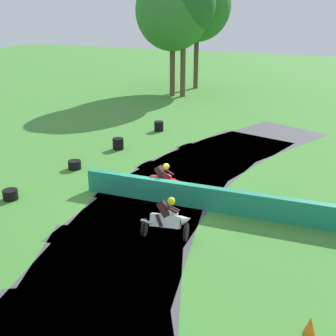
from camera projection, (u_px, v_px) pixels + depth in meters
ground_plane at (153, 200)px, 16.64m from camera, size 120.00×120.00×0.00m
track_asphalt at (179, 204)px, 16.29m from camera, size 9.62×28.41×0.01m
safety_barrier at (299, 212)px, 14.63m from camera, size 16.60×1.59×0.90m
motorcycle_lead_red at (164, 181)px, 16.77m from camera, size 1.69×0.71×1.42m
motorcycle_chase_white at (168, 219)px, 13.77m from camera, size 1.68×1.05×1.43m
tire_stack_near at (159, 126)px, 25.99m from camera, size 0.56×0.56×0.60m
tire_stack_mid_a at (118, 144)px, 22.61m from camera, size 0.58×0.58×0.60m
tire_stack_mid_b at (75, 165)px, 19.83m from camera, size 0.61×0.61×0.40m
tire_stack_far at (10, 195)px, 16.65m from camera, size 0.58×0.58×0.40m
traffic_cone at (310, 325)px, 9.73m from camera, size 0.28×0.28×0.44m
tree_far_right at (184, 4)px, 33.85m from camera, size 5.15×5.15×10.19m
tree_mid_rise at (173, 11)px, 34.33m from camera, size 6.04×6.04×10.07m
tree_behind_barrier at (197, 5)px, 37.74m from camera, size 6.05×6.05×10.57m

